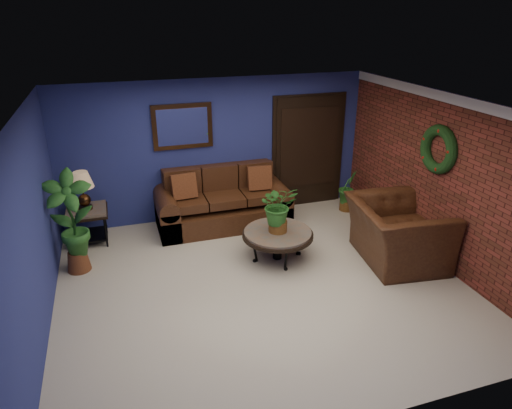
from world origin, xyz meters
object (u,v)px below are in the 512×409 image
object	(u,v)px
sofa	(222,206)
armchair	(397,233)
table_lamp	(82,186)
side_chair	(239,192)
coffee_table	(278,235)
end_table	(87,217)

from	to	relation	value
sofa	armchair	world-z (taller)	sofa
table_lamp	side_chair	world-z (taller)	table_lamp
coffee_table	armchair	distance (m)	1.79
armchair	table_lamp	bearing A→B (deg)	72.71
coffee_table	end_table	distance (m)	3.12
sofa	coffee_table	distance (m)	1.57
table_lamp	armchair	xyz separation A→B (m)	(4.45, -2.03, -0.53)
sofa	coffee_table	xyz separation A→B (m)	(0.50, -1.49, 0.07)
side_chair	armchair	distance (m)	2.81
end_table	side_chair	size ratio (longest dim) A/B	0.69
side_chair	armchair	world-z (taller)	side_chair
end_table	coffee_table	bearing A→B (deg)	-27.71
table_lamp	coffee_table	bearing A→B (deg)	-27.71
sofa	table_lamp	bearing A→B (deg)	-179.07
side_chair	coffee_table	bearing A→B (deg)	-92.81
end_table	table_lamp	distance (m)	0.53
end_table	sofa	bearing A→B (deg)	0.93
table_lamp	armchair	bearing A→B (deg)	-24.56
sofa	table_lamp	size ratio (longest dim) A/B	3.77
coffee_table	end_table	size ratio (longest dim) A/B	1.66
coffee_table	armchair	xyz separation A→B (m)	(1.69, -0.59, 0.05)
sofa	armchair	distance (m)	3.02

